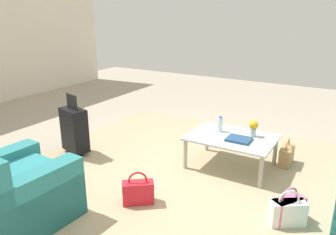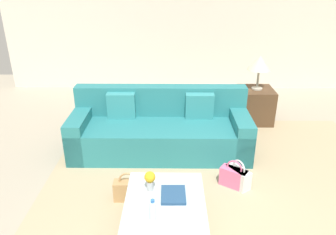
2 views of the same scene
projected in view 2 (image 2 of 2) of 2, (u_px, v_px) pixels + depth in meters
wall_left at (193, 16)px, 6.84m from camera, size 0.12×8.00×3.10m
area_rug at (233, 224)px, 3.39m from camera, size 5.20×4.40×0.01m
couch at (160, 130)px, 4.74m from camera, size 0.91×2.49×0.89m
coffee_table at (165, 208)px, 3.07m from camera, size 1.05×0.76×0.41m
water_bottle at (153, 210)px, 2.83m from camera, size 0.06×0.06×0.20m
coffee_table_book at (173, 195)px, 3.15m from camera, size 0.29×0.24×0.03m
flower_vase at (150, 179)px, 3.20m from camera, size 0.11×0.11×0.21m
side_table at (255, 105)px, 5.64m from camera, size 0.57×0.57×0.59m
table_lamp at (260, 64)px, 5.34m from camera, size 0.38×0.38×0.57m
handbag_pink at (234, 177)px, 3.95m from camera, size 0.29×0.34×0.36m
handbag_tan at (128, 190)px, 3.72m from camera, size 0.14×0.32×0.36m
handbag_white at (238, 177)px, 3.96m from camera, size 0.34×0.29×0.36m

